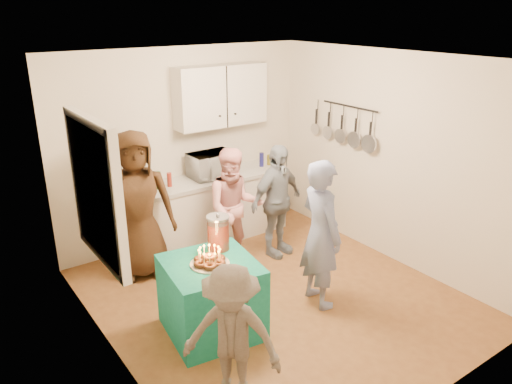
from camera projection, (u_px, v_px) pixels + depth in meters
floor at (274, 296)px, 5.61m from camera, size 4.00×4.00×0.00m
ceiling at (278, 59)px, 4.70m from camera, size 4.00×4.00×0.00m
back_wall at (184, 146)px, 6.68m from camera, size 3.60×3.60×0.00m
left_wall at (106, 231)px, 4.17m from camera, size 4.00×4.00×0.00m
right_wall at (391, 159)px, 6.14m from camera, size 4.00×4.00×0.00m
window_night at (94, 192)px, 4.33m from camera, size 0.04×1.00×1.20m
counter at (211, 210)px, 6.86m from camera, size 2.20×0.58×0.86m
countertop at (210, 179)px, 6.70m from camera, size 2.24×0.62×0.05m
upper_cabinet at (221, 96)px, 6.61m from camera, size 1.30×0.30×0.80m
pot_rack at (347, 125)px, 6.52m from camera, size 0.12×1.00×0.60m
microwave at (212, 165)px, 6.66m from camera, size 0.60×0.40×0.33m
party_table at (211, 297)px, 4.90m from camera, size 0.96×0.96×0.76m
donut_cake at (210, 256)px, 4.71m from camera, size 0.38×0.38×0.18m
punch_jar at (218, 234)px, 4.98m from camera, size 0.22×0.22×0.34m
man_birthday at (321, 234)px, 5.25m from camera, size 0.47×0.64×1.63m
woman_back_left at (137, 205)px, 5.80m from camera, size 0.99×0.79×1.78m
woman_back_center at (235, 208)px, 6.10m from camera, size 0.89×0.80×1.50m
woman_back_right at (277, 201)px, 6.34m from camera, size 0.92×0.51×1.48m
child_near_left at (232, 338)px, 3.91m from camera, size 0.88×0.92×1.25m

